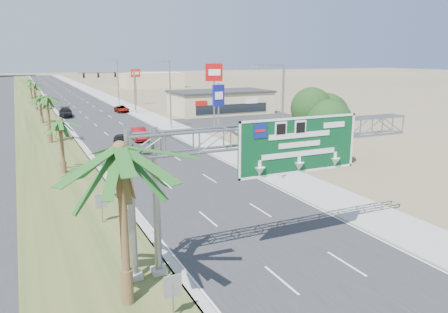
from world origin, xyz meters
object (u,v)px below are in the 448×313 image
at_px(store_building, 220,103).
at_px(car_left_lane, 123,141).
at_px(sign_gantry, 269,145).
at_px(pole_sign_red_near, 214,77).
at_px(palm_near, 120,150).
at_px(car_far, 65,113).
at_px(car_mid_lane, 139,134).
at_px(signal_mast, 124,88).
at_px(pole_sign_red_far, 136,76).
at_px(pole_sign_blue, 218,97).
at_px(car_right_lane, 122,109).

distance_m(store_building, car_left_lane, 34.39).
xyz_separation_m(sign_gantry, car_left_lane, (-0.94, 31.47, -5.24)).
bearing_deg(pole_sign_red_near, palm_near, -118.84).
bearing_deg(car_far, car_mid_lane, -72.06).
relative_size(signal_mast, pole_sign_red_near, 1.05).
relative_size(car_mid_lane, pole_sign_red_far, 0.60).
height_order(pole_sign_blue, pole_sign_red_far, pole_sign_red_far).
bearing_deg(pole_sign_red_near, car_far, 124.20).
distance_m(signal_mast, car_left_lane, 31.67).
distance_m(car_right_lane, pole_sign_blue, 29.83).
relative_size(signal_mast, car_left_lane, 2.14).
bearing_deg(sign_gantry, car_right_lane, 84.47).
xyz_separation_m(car_far, pole_sign_blue, (18.03, -26.03, 4.17)).
bearing_deg(car_mid_lane, pole_sign_blue, 8.31).
xyz_separation_m(palm_near, signal_mast, (14.37, 63.97, -2.08)).
xyz_separation_m(store_building, car_far, (-27.27, 6.64, -1.19)).
distance_m(store_building, pole_sign_red_far, 23.43).
relative_size(palm_near, car_right_lane, 1.82).
bearing_deg(car_left_lane, car_mid_lane, 59.16).
relative_size(car_right_lane, pole_sign_red_far, 0.57).
distance_m(car_right_lane, pole_sign_red_far, 13.71).
bearing_deg(store_building, palm_near, -118.28).
bearing_deg(signal_mast, car_right_lane, 88.62).
bearing_deg(store_building, car_right_lane, 151.35).
xyz_separation_m(car_left_lane, pole_sign_red_near, (14.22, 5.50, 6.94)).
distance_m(sign_gantry, palm_near, 8.41).
relative_size(palm_near, car_left_lane, 1.74).
bearing_deg(car_mid_lane, sign_gantry, -90.63).
distance_m(palm_near, pole_sign_red_near, 44.41).
relative_size(signal_mast, pole_sign_red_far, 1.27).
height_order(palm_near, signal_mast, palm_near).
distance_m(palm_near, car_right_lane, 68.98).
height_order(car_left_lane, pole_sign_red_far, pole_sign_red_far).
distance_m(signal_mast, pole_sign_red_near, 26.21).
distance_m(car_left_lane, car_right_lane, 34.53).
xyz_separation_m(sign_gantry, car_mid_lane, (2.02, 35.50, -5.26)).
height_order(car_mid_lane, car_right_lane, car_mid_lane).
bearing_deg(palm_near, signal_mast, 77.34).
bearing_deg(pole_sign_blue, car_mid_lane, -174.32).
relative_size(sign_gantry, pole_sign_red_near, 1.71).
distance_m(palm_near, car_mid_lane, 39.27).
height_order(signal_mast, store_building, signal_mast).
bearing_deg(signal_mast, pole_sign_red_far, 67.81).
bearing_deg(pole_sign_blue, car_right_lane, 104.74).
bearing_deg(car_left_lane, store_building, 51.13).
xyz_separation_m(car_mid_lane, pole_sign_blue, (11.80, 1.17, 4.18)).
bearing_deg(signal_mast, store_building, -19.54).
height_order(car_mid_lane, pole_sign_blue, pole_sign_blue).
relative_size(palm_near, car_mid_lane, 1.72).
height_order(car_left_lane, pole_sign_red_near, pole_sign_red_near).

